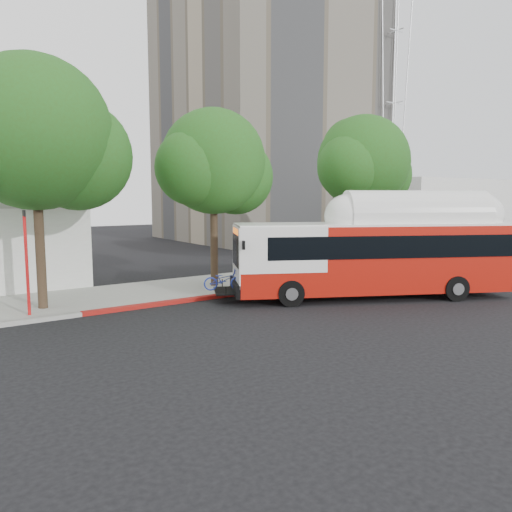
{
  "coord_description": "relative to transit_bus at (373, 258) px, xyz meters",
  "views": [
    {
      "loc": [
        -13.06,
        -14.91,
        4.48
      ],
      "look_at": [
        -0.61,
        3.0,
        1.86
      ],
      "focal_mm": 35.0,
      "sensor_mm": 36.0,
      "label": 1
    }
  ],
  "objects": [
    {
      "name": "apartment_tower",
      "position": [
        14.4,
        28.0,
        15.84
      ],
      "size": [
        18.0,
        18.0,
        37.0
      ],
      "color": "gray",
      "rests_on": "ground"
    },
    {
      "name": "transit_bus",
      "position": [
        0.0,
        0.0,
        0.0
      ],
      "size": [
        12.5,
        7.64,
        3.8
      ],
      "rotation": [
        0.0,
        0.0,
        -0.46
      ],
      "color": "#AB150B",
      "rests_on": "ground"
    },
    {
      "name": "red_curb_segment",
      "position": [
        -6.6,
        3.9,
        -1.69
      ],
      "size": [
        10.0,
        0.32,
        0.16
      ],
      "primitive_type": "cube",
      "color": "maroon",
      "rests_on": "ground"
    },
    {
      "name": "horizon_block",
      "position": [
        26.4,
        16.0,
        1.23
      ],
      "size": [
        20.0,
        12.0,
        6.0
      ],
      "primitive_type": "cube",
      "color": "silver",
      "rests_on": "ground"
    },
    {
      "name": "street_tree_mid",
      "position": [
        -4.19,
        6.06,
        4.13
      ],
      "size": [
        5.75,
        5.0,
        8.62
      ],
      "color": "#2D2116",
      "rests_on": "ground"
    },
    {
      "name": "sidewalk",
      "position": [
        -3.6,
        6.5,
        -1.7
      ],
      "size": [
        60.0,
        5.0,
        0.15
      ],
      "primitive_type": "cube",
      "color": "gray",
      "rests_on": "ground"
    },
    {
      "name": "street_tree_right",
      "position": [
        5.84,
        5.86,
        4.48
      ],
      "size": [
        6.21,
        5.4,
        9.18
      ],
      "color": "#2D2116",
      "rests_on": "ground"
    },
    {
      "name": "curb_strip",
      "position": [
        -3.6,
        3.9,
        -1.7
      ],
      "size": [
        60.0,
        0.3,
        0.15
      ],
      "primitive_type": "cube",
      "color": "gray",
      "rests_on": "ground"
    },
    {
      "name": "signal_pole",
      "position": [
        -13.27,
        4.54,
        0.27
      ],
      "size": [
        0.11,
        0.38,
        3.99
      ],
      "color": "red",
      "rests_on": "ground"
    },
    {
      "name": "ground",
      "position": [
        -3.6,
        0.0,
        -1.77
      ],
      "size": [
        120.0,
        120.0,
        0.0
      ],
      "primitive_type": "plane",
      "color": "black",
      "rests_on": "ground"
    },
    {
      "name": "comms_tower",
      "position": [
        22.4,
        18.0,
        18.23
      ],
      "size": [
        2.8,
        2.8,
        40.0
      ],
      "primitive_type": null,
      "color": "silver",
      "rests_on": "ground"
    },
    {
      "name": "street_tree_left",
      "position": [
        -12.12,
        5.56,
        4.83
      ],
      "size": [
        6.67,
        5.8,
        9.74
      ],
      "color": "#2D2116",
      "rests_on": "ground"
    }
  ]
}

